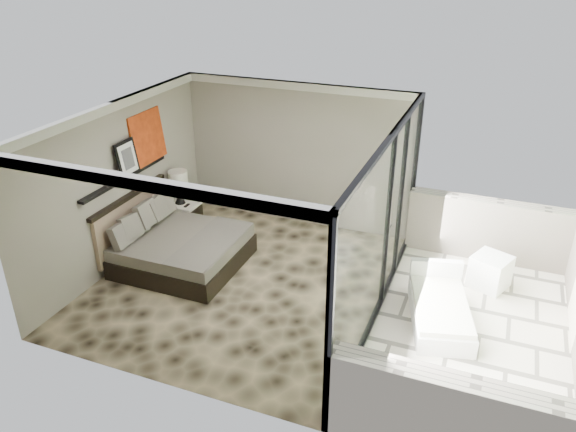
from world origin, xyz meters
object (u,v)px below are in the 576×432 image
at_px(bed, 177,247).
at_px(lounger, 440,309).
at_px(nightstand, 185,214).
at_px(ottoman, 490,271).
at_px(table_lamp, 179,183).

bearing_deg(bed, lounger, -0.13).
relative_size(bed, nightstand, 3.64).
xyz_separation_m(nightstand, ottoman, (5.69, -0.02, -0.01)).
bearing_deg(bed, ottoman, 13.76).
bearing_deg(ottoman, nightstand, 179.77).
xyz_separation_m(bed, ottoman, (5.08, 1.24, -0.06)).
distance_m(bed, nightstand, 1.41).
bearing_deg(bed, table_lamp, 118.66).
distance_m(bed, lounger, 4.47).
bearing_deg(nightstand, table_lamp, -143.63).
relative_size(nightstand, ottoman, 1.02).
height_order(ottoman, lounger, lounger).
height_order(bed, ottoman, bed).
relative_size(bed, table_lamp, 3.05).
bearing_deg(nightstand, ottoman, 4.46).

